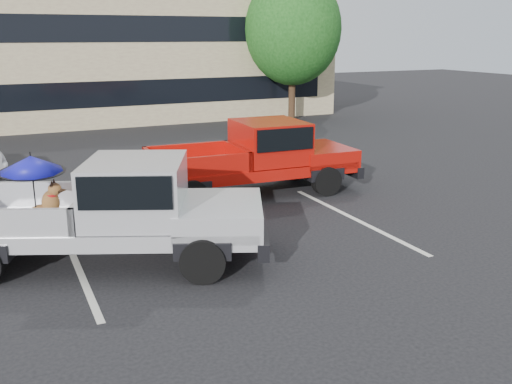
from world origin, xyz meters
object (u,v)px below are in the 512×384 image
Objects in this scene: tree_right at (293,29)px; silver_pickup at (123,206)px; red_pickup at (264,154)px.

silver_pickup is (-11.16, -14.36, -3.16)m from tree_right.
tree_right reaches higher than silver_pickup.
silver_pickup is 5.38m from red_pickup.
red_pickup is (-6.86, -11.13, -3.20)m from tree_right.
red_pickup is at bearing -121.62° from tree_right.
silver_pickup is at bearing -127.83° from tree_right.
tree_right is 13.46m from red_pickup.
tree_right reaches higher than red_pickup.
tree_right is 1.13× the size of silver_pickup.
red_pickup is (4.30, 3.23, -0.04)m from silver_pickup.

